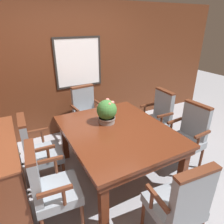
{
  "coord_description": "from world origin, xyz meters",
  "views": [
    {
      "loc": [
        -1.05,
        -1.9,
        2.09
      ],
      "look_at": [
        0.15,
        0.33,
        0.94
      ],
      "focal_mm": 32.0,
      "sensor_mm": 36.0,
      "label": 1
    }
  ],
  "objects_px": {
    "sideboard_cabinet": "(2,177)",
    "chair_left_near": "(49,185)",
    "chair_head_far": "(86,111)",
    "chair_head_near": "(180,203)",
    "chair_left_far": "(37,149)",
    "dining_table": "(117,135)",
    "chair_right_far": "(157,116)",
    "potted_plant": "(107,111)",
    "chair_right_near": "(188,134)"
  },
  "relations": [
    {
      "from": "sideboard_cabinet",
      "to": "chair_left_near",
      "type": "bearing_deg",
      "value": -47.08
    },
    {
      "from": "chair_head_far",
      "to": "sideboard_cabinet",
      "type": "bearing_deg",
      "value": -148.06
    },
    {
      "from": "chair_head_near",
      "to": "chair_left_far",
      "type": "bearing_deg",
      "value": -51.47
    },
    {
      "from": "chair_left_near",
      "to": "dining_table",
      "type": "bearing_deg",
      "value": -64.31
    },
    {
      "from": "chair_right_far",
      "to": "chair_left_near",
      "type": "bearing_deg",
      "value": -67.88
    },
    {
      "from": "dining_table",
      "to": "sideboard_cabinet",
      "type": "bearing_deg",
      "value": 177.08
    },
    {
      "from": "chair_head_near",
      "to": "sideboard_cabinet",
      "type": "xyz_separation_m",
      "value": [
        -1.46,
        1.27,
        -0.08
      ]
    },
    {
      "from": "chair_left_near",
      "to": "chair_left_far",
      "type": "xyz_separation_m",
      "value": [
        0.0,
        0.74,
        0.0
      ]
    },
    {
      "from": "potted_plant",
      "to": "sideboard_cabinet",
      "type": "distance_m",
      "value": 1.51
    },
    {
      "from": "dining_table",
      "to": "chair_left_near",
      "type": "distance_m",
      "value": 1.11
    },
    {
      "from": "chair_left_near",
      "to": "chair_head_near",
      "type": "relative_size",
      "value": 1.0
    },
    {
      "from": "sideboard_cabinet",
      "to": "chair_head_near",
      "type": "bearing_deg",
      "value": -41.05
    },
    {
      "from": "dining_table",
      "to": "chair_right_far",
      "type": "bearing_deg",
      "value": 19.38
    },
    {
      "from": "dining_table",
      "to": "chair_right_near",
      "type": "distance_m",
      "value": 1.1
    },
    {
      "from": "dining_table",
      "to": "chair_left_near",
      "type": "bearing_deg",
      "value": -159.44
    },
    {
      "from": "chair_head_near",
      "to": "chair_head_far",
      "type": "relative_size",
      "value": 1.0
    },
    {
      "from": "chair_head_near",
      "to": "chair_left_far",
      "type": "relative_size",
      "value": 1.0
    },
    {
      "from": "chair_left_far",
      "to": "sideboard_cabinet",
      "type": "height_order",
      "value": "chair_left_far"
    },
    {
      "from": "chair_right_far",
      "to": "chair_right_near",
      "type": "bearing_deg",
      "value": 2.2
    },
    {
      "from": "chair_head_near",
      "to": "potted_plant",
      "type": "xyz_separation_m",
      "value": [
        -0.03,
        1.44,
        0.37
      ]
    },
    {
      "from": "chair_left_far",
      "to": "chair_right_far",
      "type": "distance_m",
      "value": 2.07
    },
    {
      "from": "chair_head_far",
      "to": "potted_plant",
      "type": "bearing_deg",
      "value": -97.21
    },
    {
      "from": "dining_table",
      "to": "chair_head_near",
      "type": "distance_m",
      "value": 1.2
    },
    {
      "from": "chair_right_far",
      "to": "sideboard_cabinet",
      "type": "relative_size",
      "value": 0.82
    },
    {
      "from": "chair_right_near",
      "to": "sideboard_cabinet",
      "type": "distance_m",
      "value": 2.54
    },
    {
      "from": "chair_left_far",
      "to": "potted_plant",
      "type": "xyz_separation_m",
      "value": [
        1.0,
        -0.1,
        0.37
      ]
    },
    {
      "from": "dining_table",
      "to": "chair_right_near",
      "type": "height_order",
      "value": "chair_right_near"
    },
    {
      "from": "chair_right_near",
      "to": "chair_head_near",
      "type": "distance_m",
      "value": 1.35
    },
    {
      "from": "chair_left_near",
      "to": "chair_right_near",
      "type": "bearing_deg",
      "value": -83.62
    },
    {
      "from": "dining_table",
      "to": "potted_plant",
      "type": "xyz_separation_m",
      "value": [
        -0.03,
        0.25,
        0.27
      ]
    },
    {
      "from": "chair_left_near",
      "to": "chair_head_near",
      "type": "xyz_separation_m",
      "value": [
        1.03,
        -0.81,
        0.0
      ]
    },
    {
      "from": "chair_left_near",
      "to": "sideboard_cabinet",
      "type": "xyz_separation_m",
      "value": [
        -0.43,
        0.46,
        -0.08
      ]
    },
    {
      "from": "dining_table",
      "to": "chair_head_far",
      "type": "xyz_separation_m",
      "value": [
        0.0,
        1.18,
        -0.1
      ]
    },
    {
      "from": "chair_head_near",
      "to": "potted_plant",
      "type": "height_order",
      "value": "potted_plant"
    },
    {
      "from": "chair_left_near",
      "to": "sideboard_cabinet",
      "type": "relative_size",
      "value": 0.82
    },
    {
      "from": "chair_head_near",
      "to": "potted_plant",
      "type": "bearing_deg",
      "value": -83.93
    },
    {
      "from": "chair_left_far",
      "to": "potted_plant",
      "type": "distance_m",
      "value": 1.07
    },
    {
      "from": "chair_right_near",
      "to": "chair_left_far",
      "type": "relative_size",
      "value": 1.0
    },
    {
      "from": "chair_head_far",
      "to": "sideboard_cabinet",
      "type": "relative_size",
      "value": 0.82
    },
    {
      "from": "chair_head_near",
      "to": "chair_right_far",
      "type": "bearing_deg",
      "value": -118.84
    },
    {
      "from": "dining_table",
      "to": "chair_right_far",
      "type": "relative_size",
      "value": 1.62
    },
    {
      "from": "dining_table",
      "to": "chair_right_near",
      "type": "xyz_separation_m",
      "value": [
        1.04,
        -0.34,
        -0.1
      ]
    },
    {
      "from": "chair_right_far",
      "to": "sideboard_cabinet",
      "type": "bearing_deg",
      "value": -81.22
    },
    {
      "from": "chair_left_near",
      "to": "chair_right_far",
      "type": "distance_m",
      "value": 2.21
    },
    {
      "from": "chair_head_near",
      "to": "chair_left_far",
      "type": "xyz_separation_m",
      "value": [
        -1.03,
        1.55,
        0.0
      ]
    },
    {
      "from": "chair_right_near",
      "to": "chair_right_far",
      "type": "height_order",
      "value": "same"
    },
    {
      "from": "chair_right_near",
      "to": "chair_head_near",
      "type": "xyz_separation_m",
      "value": [
        -1.05,
        -0.85,
        0.0
      ]
    },
    {
      "from": "chair_right_near",
      "to": "chair_head_far",
      "type": "relative_size",
      "value": 1.0
    },
    {
      "from": "chair_right_near",
      "to": "potted_plant",
      "type": "height_order",
      "value": "potted_plant"
    },
    {
      "from": "dining_table",
      "to": "sideboard_cabinet",
      "type": "distance_m",
      "value": 1.48
    }
  ]
}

